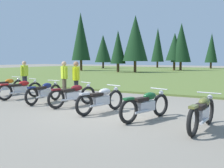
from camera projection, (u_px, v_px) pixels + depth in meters
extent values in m
plane|color=gray|center=(103.00, 113.00, 8.22)|extent=(140.00, 140.00, 0.00)
cube|color=#5B7033|center=(211.00, 73.00, 31.63)|extent=(80.00, 44.00, 0.10)
cylinder|color=#47331E|center=(181.00, 67.00, 38.49)|extent=(0.36, 0.36, 1.38)
cone|color=#143319|center=(181.00, 43.00, 38.14)|extent=(3.02, 3.02, 5.93)
cylinder|color=#47331E|center=(81.00, 66.00, 37.75)|extent=(0.36, 0.36, 1.65)
cone|color=#143319|center=(81.00, 37.00, 37.33)|extent=(2.80, 2.80, 7.08)
cylinder|color=#47331E|center=(103.00, 65.00, 48.65)|extent=(0.36, 0.36, 1.25)
cone|color=#143319|center=(103.00, 49.00, 48.34)|extent=(3.22, 3.22, 5.29)
cylinder|color=#47331E|center=(174.00, 66.00, 38.80)|extent=(0.36, 0.36, 1.61)
cone|color=#143319|center=(175.00, 47.00, 38.52)|extent=(2.68, 2.68, 4.23)
cylinder|color=#47331E|center=(211.00, 66.00, 46.61)|extent=(0.36, 0.36, 1.22)
cone|color=#143319|center=(211.00, 48.00, 46.30)|extent=(2.26, 2.26, 5.38)
cylinder|color=#47331E|center=(135.00, 67.00, 32.72)|extent=(0.36, 0.36, 1.56)
cone|color=#143319|center=(135.00, 38.00, 32.36)|extent=(3.28, 3.28, 5.90)
cylinder|color=#47331E|center=(118.00, 68.00, 33.39)|extent=(0.36, 0.36, 1.23)
cone|color=#143319|center=(118.00, 47.00, 33.12)|extent=(2.05, 2.05, 4.38)
cylinder|color=#47331E|center=(157.00, 65.00, 51.76)|extent=(0.36, 0.36, 1.33)
cone|color=#143319|center=(158.00, 45.00, 51.36)|extent=(2.62, 2.62, 6.88)
torus|color=black|center=(18.00, 87.00, 12.97)|extent=(0.10, 0.70, 0.70)
cube|color=silver|center=(7.00, 87.00, 12.35)|extent=(0.20, 0.64, 0.28)
ellipsoid|color=orange|center=(10.00, 81.00, 12.48)|extent=(0.26, 0.48, 0.22)
cube|color=black|center=(3.00, 83.00, 12.14)|extent=(0.22, 0.48, 0.10)
cylinder|color=silver|center=(16.00, 77.00, 12.83)|extent=(0.62, 0.03, 0.03)
sphere|color=silver|center=(18.00, 79.00, 12.95)|extent=(0.14, 0.14, 0.14)
cylinder|color=silver|center=(3.00, 90.00, 12.03)|extent=(0.07, 0.55, 0.07)
torus|color=black|center=(35.00, 90.00, 11.68)|extent=(0.29, 0.70, 0.70)
torus|color=black|center=(5.00, 92.00, 10.69)|extent=(0.29, 0.70, 0.70)
cube|color=silver|center=(20.00, 90.00, 11.18)|extent=(0.37, 0.67, 0.28)
ellipsoid|color=#AD1919|center=(24.00, 83.00, 11.28)|extent=(0.38, 0.53, 0.22)
cube|color=black|center=(15.00, 85.00, 11.00)|extent=(0.35, 0.52, 0.10)
cube|color=#AD1919|center=(4.00, 84.00, 10.66)|extent=(0.22, 0.35, 0.06)
cylinder|color=silver|center=(33.00, 79.00, 11.56)|extent=(0.60, 0.20, 0.03)
sphere|color=silver|center=(35.00, 81.00, 11.66)|extent=(0.14, 0.14, 0.14)
cylinder|color=silver|center=(15.00, 93.00, 10.88)|extent=(0.22, 0.55, 0.07)
torus|color=black|center=(55.00, 92.00, 10.76)|extent=(0.13, 0.70, 0.70)
torus|color=black|center=(32.00, 96.00, 9.51)|extent=(0.13, 0.70, 0.70)
cube|color=silver|center=(44.00, 93.00, 10.13)|extent=(0.23, 0.65, 0.28)
ellipsoid|color=navy|center=(47.00, 86.00, 10.27)|extent=(0.28, 0.49, 0.22)
cube|color=black|center=(40.00, 88.00, 9.91)|extent=(0.24, 0.49, 0.10)
cube|color=navy|center=(31.00, 87.00, 9.48)|extent=(0.15, 0.33, 0.06)
cylinder|color=silver|center=(54.00, 80.00, 10.62)|extent=(0.62, 0.06, 0.03)
sphere|color=silver|center=(56.00, 83.00, 10.74)|extent=(0.14, 0.14, 0.14)
cylinder|color=silver|center=(42.00, 97.00, 9.81)|extent=(0.09, 0.55, 0.07)
torus|color=black|center=(88.00, 95.00, 9.81)|extent=(0.32, 0.69, 0.70)
torus|color=black|center=(56.00, 99.00, 8.87)|extent=(0.32, 0.69, 0.70)
cube|color=silver|center=(73.00, 96.00, 9.34)|extent=(0.40, 0.67, 0.28)
ellipsoid|color=maroon|center=(77.00, 88.00, 9.43)|extent=(0.40, 0.54, 0.22)
cube|color=black|center=(68.00, 90.00, 9.17)|extent=(0.36, 0.53, 0.10)
cube|color=maroon|center=(56.00, 89.00, 8.84)|extent=(0.24, 0.35, 0.06)
cylinder|color=silver|center=(86.00, 82.00, 9.69)|extent=(0.60, 0.23, 0.03)
sphere|color=silver|center=(88.00, 86.00, 9.79)|extent=(0.14, 0.14, 0.14)
cylinder|color=silver|center=(68.00, 100.00, 9.04)|extent=(0.25, 0.54, 0.07)
torus|color=black|center=(115.00, 100.00, 8.73)|extent=(0.28, 0.70, 0.70)
torus|color=black|center=(84.00, 105.00, 7.72)|extent=(0.28, 0.70, 0.70)
cube|color=silver|center=(101.00, 101.00, 8.22)|extent=(0.36, 0.67, 0.28)
ellipsoid|color=#B7B7BC|center=(105.00, 92.00, 8.32)|extent=(0.38, 0.53, 0.22)
cube|color=black|center=(96.00, 95.00, 8.04)|extent=(0.34, 0.52, 0.10)
cube|color=#B7B7BC|center=(84.00, 94.00, 7.69)|extent=(0.22, 0.35, 0.06)
cylinder|color=silver|center=(113.00, 85.00, 8.61)|extent=(0.61, 0.19, 0.03)
sphere|color=silver|center=(116.00, 89.00, 8.70)|extent=(0.14, 0.14, 0.14)
cylinder|color=silver|center=(97.00, 105.00, 7.92)|extent=(0.21, 0.55, 0.07)
torus|color=black|center=(161.00, 105.00, 7.70)|extent=(0.33, 0.69, 0.70)
torus|color=black|center=(129.00, 111.00, 6.77)|extent=(0.33, 0.69, 0.70)
cube|color=silver|center=(146.00, 106.00, 7.23)|extent=(0.40, 0.67, 0.28)
ellipsoid|color=#144C23|center=(150.00, 96.00, 7.33)|extent=(0.41, 0.54, 0.22)
cube|color=black|center=(141.00, 99.00, 7.07)|extent=(0.37, 0.53, 0.10)
cube|color=#144C23|center=(129.00, 99.00, 6.74)|extent=(0.24, 0.35, 0.06)
cylinder|color=silver|center=(159.00, 89.00, 7.59)|extent=(0.59, 0.24, 0.03)
sphere|color=silver|center=(161.00, 93.00, 7.68)|extent=(0.14, 0.14, 0.14)
cylinder|color=silver|center=(142.00, 112.00, 6.94)|extent=(0.25, 0.54, 0.07)
torus|color=black|center=(209.00, 111.00, 6.77)|extent=(0.18, 0.71, 0.70)
torus|color=black|center=(193.00, 122.00, 5.63)|extent=(0.18, 0.71, 0.70)
cube|color=silver|center=(202.00, 114.00, 6.19)|extent=(0.27, 0.66, 0.28)
ellipsoid|color=brown|center=(204.00, 102.00, 6.31)|extent=(0.31, 0.51, 0.22)
cube|color=black|center=(200.00, 107.00, 5.99)|extent=(0.27, 0.50, 0.10)
cube|color=brown|center=(193.00, 107.00, 5.60)|extent=(0.18, 0.33, 0.06)
cylinder|color=silver|center=(209.00, 93.00, 6.64)|extent=(0.62, 0.10, 0.03)
sphere|color=silver|center=(210.00, 97.00, 6.75)|extent=(0.14, 0.14, 0.14)
cylinder|color=silver|center=(204.00, 121.00, 5.88)|extent=(0.13, 0.55, 0.07)
cylinder|color=#2D2D38|center=(26.00, 84.00, 13.37)|extent=(0.14, 0.14, 0.88)
cylinder|color=#2D2D38|center=(24.00, 84.00, 13.20)|extent=(0.14, 0.14, 0.88)
cube|color=#C6E52D|center=(24.00, 71.00, 13.22)|extent=(0.29, 0.40, 0.56)
sphere|color=tan|center=(24.00, 63.00, 13.18)|extent=(0.22, 0.22, 0.22)
cylinder|color=#C6E52D|center=(27.00, 71.00, 13.44)|extent=(0.09, 0.09, 0.52)
cylinder|color=#C6E52D|center=(22.00, 71.00, 13.00)|extent=(0.09, 0.09, 0.52)
cylinder|color=#4C4233|center=(65.00, 88.00, 11.36)|extent=(0.14, 0.14, 0.88)
cylinder|color=#4C4233|center=(64.00, 88.00, 11.52)|extent=(0.14, 0.14, 0.88)
cube|color=#C6E52D|center=(64.00, 72.00, 11.37)|extent=(0.42, 0.39, 0.56)
sphere|color=tan|center=(64.00, 64.00, 11.33)|extent=(0.22, 0.22, 0.22)
cylinder|color=#C6E52D|center=(65.00, 73.00, 11.17)|extent=(0.09, 0.09, 0.52)
cylinder|color=#C6E52D|center=(63.00, 73.00, 11.58)|extent=(0.09, 0.09, 0.52)
cylinder|color=black|center=(76.00, 91.00, 10.52)|extent=(0.14, 0.14, 0.88)
cylinder|color=black|center=(77.00, 90.00, 10.70)|extent=(0.14, 0.14, 0.88)
cube|color=#D8EA19|center=(76.00, 73.00, 10.54)|extent=(0.34, 0.42, 0.56)
sphere|color=#9E7051|center=(76.00, 64.00, 10.50)|extent=(0.22, 0.22, 0.22)
cylinder|color=#D8EA19|center=(75.00, 74.00, 10.31)|extent=(0.09, 0.09, 0.52)
cylinder|color=#D8EA19|center=(77.00, 74.00, 10.77)|extent=(0.09, 0.09, 0.52)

